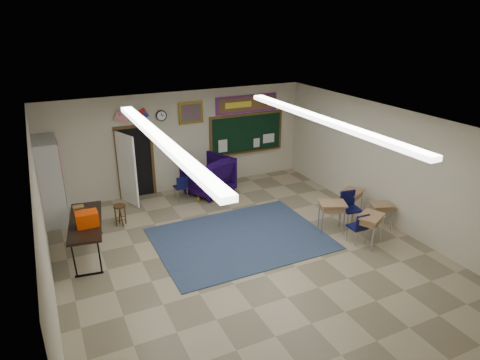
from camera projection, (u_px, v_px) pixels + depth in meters
name	position (u px, v px, depth m)	size (l,w,h in m)	color
floor	(248.00, 256.00, 9.60)	(9.00, 9.00, 0.00)	gray
back_wall	(181.00, 142.00, 12.82)	(8.00, 0.04, 3.00)	#BAB397
front_wall	(413.00, 325.00, 5.28)	(8.00, 0.04, 3.00)	#BAB397
left_wall	(44.00, 235.00, 7.42)	(0.04, 9.00, 3.00)	#BAB397
right_wall	(391.00, 167.00, 10.67)	(0.04, 9.00, 3.00)	#BAB397
ceiling	(249.00, 126.00, 8.50)	(8.00, 9.00, 0.04)	silver
area_rug	(240.00, 238.00, 10.34)	(4.00, 3.00, 0.02)	#2D3E56
fluorescent_strips	(249.00, 129.00, 8.52)	(3.86, 6.00, 0.10)	white
doorway	(133.00, 164.00, 12.25)	(1.10, 0.89, 2.16)	black
chalkboard	(247.00, 135.00, 13.69)	(2.55, 0.14, 1.30)	#523617
bulletin_board	(247.00, 104.00, 13.34)	(2.10, 0.05, 0.55)	#B80F1A
framed_art_print	(191.00, 113.00, 12.62)	(0.75, 0.05, 0.65)	olive
wall_clock	(161.00, 116.00, 12.26)	(0.32, 0.05, 0.32)	black
wall_flags	(131.00, 114.00, 11.84)	(1.16, 0.06, 0.70)	red
storage_cabinet	(51.00, 181.00, 10.91)	(0.59, 1.25, 2.20)	#B1B0AC
wingback_armchair	(208.00, 175.00, 12.77)	(1.21, 1.25, 1.14)	black
student_chair_reading	(181.00, 187.00, 12.40)	(0.37, 0.37, 0.75)	#080A32
student_chair_desk_a	(357.00, 228.00, 10.04)	(0.39, 0.39, 0.79)	#080A32
student_chair_desk_b	(351.00, 210.00, 10.79)	(0.46, 0.46, 0.91)	#080A32
student_desk_front_left	(332.00, 215.00, 10.58)	(0.78, 0.69, 0.77)	olive
student_desk_front_right	(351.00, 202.00, 11.34)	(0.76, 0.70, 0.74)	olive
student_desk_back_left	(369.00, 228.00, 9.95)	(0.78, 0.71, 0.76)	olive
student_desk_back_right	(381.00, 214.00, 10.78)	(0.64, 0.56, 0.65)	olive
folding_table	(88.00, 236.00, 9.53)	(0.97, 2.11, 1.16)	black
wooden_stool	(120.00, 215.00, 10.92)	(0.32, 0.32, 0.56)	#4A2916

